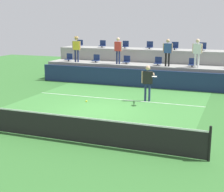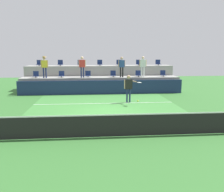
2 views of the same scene
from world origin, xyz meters
TOP-DOWN VIEW (x-y plane):
  - ground_plane at (0.00, 0.00)m, footprint 40.00×40.00m
  - court_inner_paint at (0.00, 1.00)m, footprint 9.00×10.00m
  - court_service_line at (0.00, 2.40)m, footprint 9.00×0.06m
  - tennis_net at (0.00, -4.00)m, footprint 10.48×0.08m
  - sponsor_backboard at (0.00, 6.00)m, footprint 13.00×0.16m
  - seating_tier_lower at (0.00, 7.30)m, footprint 13.00×1.80m
  - seating_tier_upper at (0.00, 9.10)m, footprint 13.00×1.80m
  - stadium_chair_lower_far_left at (-5.30, 7.23)m, footprint 0.44×0.40m
  - stadium_chair_lower_left at (-3.24, 7.23)m, footprint 0.44×0.40m
  - stadium_chair_lower_mid_left at (-1.06, 7.23)m, footprint 0.44×0.40m
  - stadium_chair_lower_mid_right at (1.04, 7.23)m, footprint 0.44×0.40m
  - stadium_chair_lower_right at (3.18, 7.23)m, footprint 0.44×0.40m
  - stadium_chair_upper_far_left at (-5.35, 9.03)m, footprint 0.44×0.40m
  - stadium_chair_upper_left at (-3.51, 9.03)m, footprint 0.44×0.40m
  - stadium_chair_upper_mid_left at (-1.76, 9.03)m, footprint 0.44×0.40m
  - stadium_chair_upper_center at (-0.00, 9.03)m, footprint 0.44×0.40m
  - stadium_chair_upper_mid_right at (1.74, 9.03)m, footprint 0.44×0.40m
  - stadium_chair_upper_right at (3.55, 9.03)m, footprint 0.44×0.40m
  - tennis_player at (1.62, 2.55)m, footprint 1.02×1.17m
  - spectator_with_hat at (-4.51, 6.85)m, footprint 0.59×0.47m
  - spectator_in_grey at (-1.51, 6.85)m, footprint 0.60×0.28m
  - spectator_in_white at (1.71, 6.85)m, footprint 0.59×0.25m
  - spectator_leaning_on_rail at (3.47, 6.85)m, footprint 0.60×0.24m
  - tennis_ball at (1.03, -3.43)m, footprint 0.07×0.07m

SIDE VIEW (x-z plane):
  - ground_plane at x=0.00m, z-range 0.00..0.00m
  - court_inner_paint at x=0.00m, z-range 0.00..0.01m
  - court_service_line at x=0.00m, z-range 0.01..0.01m
  - tennis_net at x=0.00m, z-range -0.04..1.03m
  - sponsor_backboard at x=0.00m, z-range 0.00..1.10m
  - seating_tier_lower at x=0.00m, z-range 0.00..1.25m
  - seating_tier_upper at x=0.00m, z-range 0.00..2.10m
  - tennis_player at x=1.62m, z-range 0.22..2.04m
  - tennis_ball at x=1.03m, z-range 1.27..1.34m
  - stadium_chair_lower_far_left at x=-5.30m, z-range 1.20..1.72m
  - stadium_chair_lower_left at x=-3.24m, z-range 1.20..1.72m
  - stadium_chair_lower_mid_left at x=-1.06m, z-range 1.20..1.72m
  - stadium_chair_lower_mid_right at x=1.04m, z-range 1.20..1.72m
  - stadium_chair_lower_right at x=3.18m, z-range 1.20..1.72m
  - spectator_in_white at x=1.71m, z-range 1.42..3.09m
  - spectator_in_grey at x=-1.51m, z-range 1.43..3.14m
  - spectator_leaning_on_rail at x=3.47m, z-range 1.43..3.14m
  - spectator_with_hat at x=-4.51m, z-range 1.45..3.18m
  - stadium_chair_upper_far_left at x=-5.35m, z-range 2.05..2.57m
  - stadium_chair_upper_left at x=-3.51m, z-range 2.05..2.57m
  - stadium_chair_upper_mid_left at x=-1.76m, z-range 2.05..2.57m
  - stadium_chair_upper_center at x=0.00m, z-range 2.05..2.57m
  - stadium_chair_upper_mid_right at x=1.74m, z-range 2.05..2.57m
  - stadium_chair_upper_right at x=3.55m, z-range 2.05..2.57m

